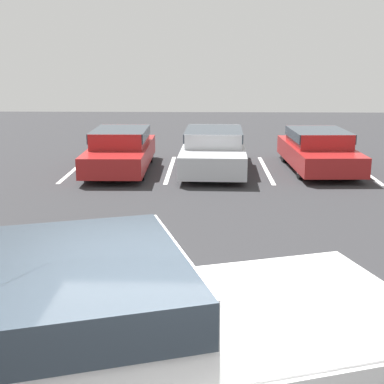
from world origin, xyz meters
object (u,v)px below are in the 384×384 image
(parked_sedan_a, at_px, (121,148))
(parked_sedan_c, at_px, (318,149))
(parked_sedan_b, at_px, (214,148))
(pickup_truck, at_px, (99,368))

(parked_sedan_a, relative_size, parked_sedan_c, 1.03)
(parked_sedan_b, distance_m, parked_sedan_c, 3.17)
(pickup_truck, bearing_deg, parked_sedan_b, 67.69)
(pickup_truck, xyz_separation_m, parked_sedan_a, (-1.73, 12.08, -0.28))
(parked_sedan_c, bearing_deg, parked_sedan_b, -90.42)
(parked_sedan_c, bearing_deg, parked_sedan_a, -89.86)
(parked_sedan_a, height_order, parked_sedan_b, parked_sedan_a)
(parked_sedan_b, bearing_deg, pickup_truck, -3.35)
(parked_sedan_b, relative_size, parked_sedan_c, 1.09)
(pickup_truck, height_order, parked_sedan_c, pickup_truck)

